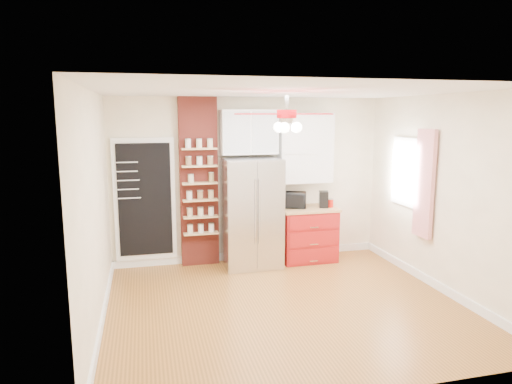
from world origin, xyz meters
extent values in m
plane|color=#996027|center=(0.00, 0.00, 0.00)|extent=(4.50, 4.50, 0.00)
plane|color=white|center=(0.00, 0.00, 2.70)|extent=(4.50, 4.50, 0.00)
cube|color=#FFF1CD|center=(0.00, 2.00, 1.35)|extent=(4.50, 0.02, 2.70)
cube|color=#FFF1CD|center=(0.00, -2.00, 1.35)|extent=(4.50, 0.02, 2.70)
cube|color=#FFF1CD|center=(-2.25, 0.00, 1.35)|extent=(0.02, 4.00, 2.70)
cube|color=#FFF1CD|center=(2.25, 0.00, 1.35)|extent=(0.02, 4.00, 2.70)
cube|color=white|center=(-1.70, 1.97, 1.10)|extent=(0.95, 0.04, 1.95)
cube|color=black|center=(-1.70, 1.95, 1.10)|extent=(0.82, 0.02, 1.78)
cube|color=maroon|center=(-0.85, 1.92, 1.35)|extent=(0.60, 0.16, 2.70)
cube|color=silver|center=(-0.05, 1.63, 0.88)|extent=(0.90, 0.70, 1.75)
cube|color=white|center=(-0.05, 1.82, 2.15)|extent=(0.90, 0.35, 0.70)
cube|color=maroon|center=(0.92, 1.68, 0.43)|extent=(0.90, 0.60, 0.86)
cube|color=tan|center=(0.92, 1.68, 0.88)|extent=(0.94, 0.64, 0.04)
cube|color=white|center=(0.92, 1.85, 1.88)|extent=(0.90, 0.30, 1.15)
cube|color=white|center=(2.23, 0.90, 1.55)|extent=(0.04, 0.75, 1.05)
cube|color=red|center=(2.18, 0.35, 1.45)|extent=(0.06, 0.40, 1.55)
cylinder|color=silver|center=(0.00, 0.00, 2.55)|extent=(0.05, 0.05, 0.20)
cylinder|color=#B30B12|center=(0.00, 0.00, 2.43)|extent=(0.24, 0.24, 0.10)
sphere|color=white|center=(0.00, 0.00, 2.27)|extent=(0.13, 0.13, 0.13)
imported|color=black|center=(0.67, 1.76, 1.03)|extent=(0.53, 0.45, 0.25)
cube|color=black|center=(1.18, 1.64, 1.04)|extent=(0.19, 0.22, 0.27)
cylinder|color=#B5130A|center=(1.29, 1.62, 0.97)|extent=(0.11, 0.11, 0.13)
cylinder|color=#A70911|center=(1.21, 1.67, 0.97)|extent=(0.10, 0.10, 0.13)
cylinder|color=beige|center=(-0.99, 1.80, 1.43)|extent=(0.10, 0.10, 0.12)
cylinder|color=#987F4D|center=(-0.67, 1.79, 1.44)|extent=(0.09, 0.09, 0.14)
camera|label=1|loc=(-1.69, -5.30, 2.43)|focal=32.00mm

